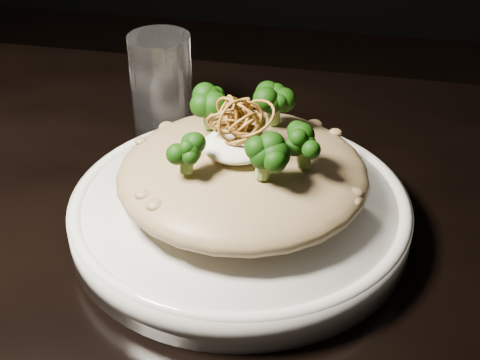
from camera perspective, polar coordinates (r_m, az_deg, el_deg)
table at (r=0.69m, az=-1.02°, el=-10.46°), size 1.10×0.80×0.75m
plate at (r=0.64m, az=0.00°, el=-2.83°), size 0.32×0.32×0.03m
risotto at (r=0.62m, az=0.24°, el=0.56°), size 0.24×0.24×0.05m
broccoli at (r=0.60m, az=0.30°, el=4.65°), size 0.14×0.14×0.05m
cheese at (r=0.60m, az=-0.26°, el=3.01°), size 0.06×0.06×0.02m
shallots at (r=0.59m, az=-0.15°, el=5.62°), size 0.06×0.06×0.04m
drinking_glass at (r=0.78m, az=-6.68°, el=7.86°), size 0.09×0.09×0.12m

